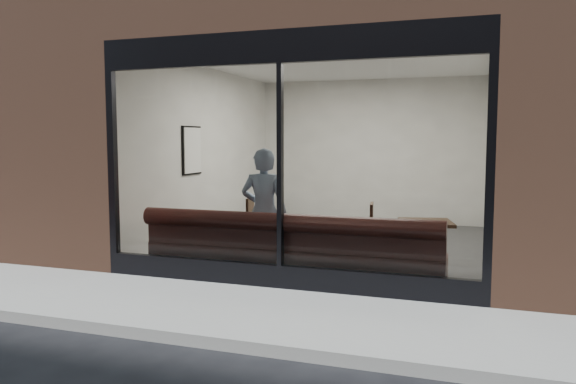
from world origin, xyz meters
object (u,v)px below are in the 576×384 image
(cafe_table_right, at_px, (426,223))
(cafe_chair_left, at_px, (239,241))
(banquette, at_px, (290,264))
(cafe_table_left, at_px, (268,216))
(person, at_px, (264,212))
(cafe_chair_right, at_px, (358,251))

(cafe_table_right, height_order, cafe_chair_left, cafe_table_right)
(banquette, height_order, cafe_table_right, cafe_table_right)
(cafe_chair_left, bearing_deg, cafe_table_left, 135.13)
(banquette, bearing_deg, cafe_chair_left, 136.44)
(person, distance_m, cafe_chair_right, 1.58)
(cafe_table_left, distance_m, cafe_table_right, 2.27)
(cafe_table_left, bearing_deg, cafe_chair_left, 144.81)
(cafe_table_right, bearing_deg, person, -162.65)
(banquette, distance_m, person, 0.83)
(person, xyz_separation_m, cafe_chair_right, (1.14, 0.89, -0.64))
(banquette, bearing_deg, person, 155.00)
(person, relative_size, cafe_table_left, 3.06)
(cafe_table_left, xyz_separation_m, cafe_chair_left, (-0.69, 0.49, -0.50))
(banquette, xyz_separation_m, cafe_table_right, (1.66, 0.88, 0.52))
(cafe_table_left, relative_size, cafe_chair_left, 1.38)
(person, height_order, cafe_table_left, person)
(cafe_table_left, xyz_separation_m, cafe_chair_right, (1.28, 0.36, -0.50))
(person, height_order, cafe_chair_right, person)
(person, bearing_deg, cafe_chair_left, -58.64)
(banquette, height_order, person, person)
(banquette, relative_size, person, 2.28)
(banquette, distance_m, cafe_chair_left, 1.78)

